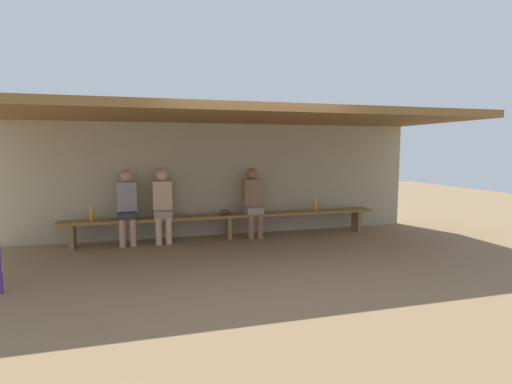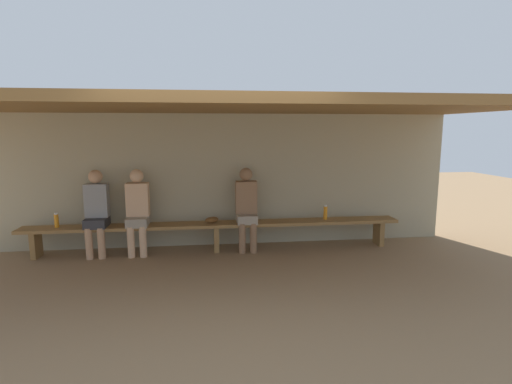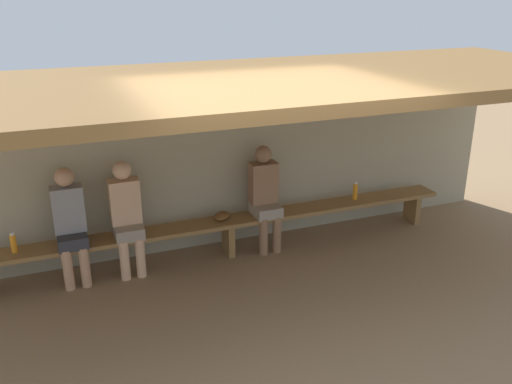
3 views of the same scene
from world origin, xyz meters
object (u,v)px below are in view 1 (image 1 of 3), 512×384
Objects in this scene: player_middle at (163,203)px; water_bottle_blue at (315,205)px; water_bottle_orange at (91,214)px; baseball_glove_worn at (224,212)px; player_rightmost at (253,200)px; bench at (228,218)px; player_leftmost at (127,204)px.

water_bottle_blue is (3.03, 0.03, -0.15)m from player_middle.
water_bottle_blue is at bearing 0.23° from water_bottle_orange.
water_bottle_orange is 0.94× the size of baseball_glove_worn.
baseball_glove_worn is at bearing 179.89° from water_bottle_blue.
player_rightmost is 1.71m from player_middle.
bench is 4.49× the size of player_rightmost.
player_rightmost reaches higher than bench.
player_leftmost is 0.62m from water_bottle_orange.
bench is 1.26m from player_middle.
player_leftmost is 5.54× the size of water_bottle_blue.
water_bottle_orange is at bearing 179.59° from bench.
water_bottle_blue reaches higher than bench.
player_leftmost is 3.65m from water_bottle_blue.
player_rightmost is at bearing 0.00° from player_leftmost.
water_bottle_orange is (-2.92, 0.01, -0.16)m from player_rightmost.
water_bottle_blue is at bearing 141.56° from baseball_glove_worn.
player_middle reaches higher than water_bottle_orange.
player_leftmost reaches higher than baseball_glove_worn.
player_rightmost is at bearing -0.28° from water_bottle_orange.
player_middle is (0.61, 0.00, 0.00)m from player_leftmost.
water_bottle_orange is at bearing 179.32° from player_middle.
player_rightmost is at bearing 0.36° from bench.
player_middle is at bearing 179.86° from bench.
water_bottle_blue is at bearing 1.09° from bench.
bench is at bearing 112.37° from baseball_glove_worn.
baseball_glove_worn is (1.15, 0.04, -0.22)m from player_middle.
baseball_glove_worn is at bearing 1.15° from player_leftmost.
player_rightmost is 0.60m from baseball_glove_worn.
water_bottle_orange is (-1.22, 0.01, -0.16)m from player_middle.
water_bottle_orange is (-2.43, 0.02, 0.18)m from bench.
water_bottle_orange reaches higher than bench.
player_rightmost reaches higher than water_bottle_blue.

